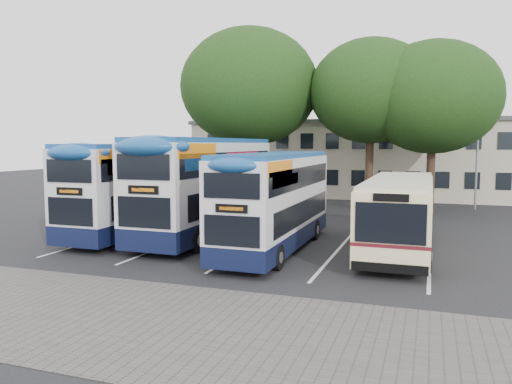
{
  "coord_description": "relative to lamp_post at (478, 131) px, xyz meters",
  "views": [
    {
      "loc": [
        3.19,
        -15.21,
        4.29
      ],
      "look_at": [
        -3.9,
        5.0,
        2.22
      ],
      "focal_mm": 35.0,
      "sensor_mm": 36.0,
      "label": 1
    }
  ],
  "objects": [
    {
      "name": "ground",
      "position": [
        -6.0,
        -19.97,
        -5.08
      ],
      "size": [
        120.0,
        120.0,
        0.0
      ],
      "primitive_type": "plane",
      "color": "black",
      "rests_on": "ground"
    },
    {
      "name": "paving_strip",
      "position": [
        -8.0,
        -24.97,
        -5.08
      ],
      "size": [
        40.0,
        6.0,
        0.01
      ],
      "primitive_type": "cube",
      "color": "#595654",
      "rests_on": "ground"
    },
    {
      "name": "bay_lines",
      "position": [
        -9.75,
        -14.97,
        -5.08
      ],
      "size": [
        14.12,
        11.0,
        0.01
      ],
      "color": "silver",
      "rests_on": "ground"
    },
    {
      "name": "depot_building",
      "position": [
        -6.0,
        7.02,
        -1.93
      ],
      "size": [
        32.4,
        8.4,
        6.2
      ],
      "color": "beige",
      "rests_on": "ground"
    },
    {
      "name": "lamp_post",
      "position": [
        0.0,
        0.0,
        0.0
      ],
      "size": [
        0.25,
        1.05,
        9.06
      ],
      "color": "gray",
      "rests_on": "ground"
    },
    {
      "name": "tree_left",
      "position": [
        -14.57,
        -3.0,
        3.02
      ],
      "size": [
        9.33,
        9.33,
        12.08
      ],
      "color": "black",
      "rests_on": "ground"
    },
    {
      "name": "tree_mid",
      "position": [
        -6.55,
        -2.45,
        2.53
      ],
      "size": [
        7.81,
        7.81,
        10.95
      ],
      "color": "black",
      "rests_on": "ground"
    },
    {
      "name": "tree_right",
      "position": [
        -2.8,
        -2.67,
        2.01
      ],
      "size": [
        8.06,
        8.06,
        10.53
      ],
      "color": "black",
      "rests_on": "ground"
    },
    {
      "name": "bus_dd_left",
      "position": [
        -15.81,
        -14.5,
        -2.72
      ],
      "size": [
        2.49,
        10.29,
        4.28
      ],
      "color": "black",
      "rests_on": "ground"
    },
    {
      "name": "bus_dd_mid",
      "position": [
        -12.6,
        -14.11,
        -2.58
      ],
      "size": [
        2.64,
        10.9,
        4.54
      ],
      "color": "black",
      "rests_on": "ground"
    },
    {
      "name": "bus_dd_right",
      "position": [
        -8.65,
        -16.11,
        -2.92
      ],
      "size": [
        2.28,
        9.43,
        3.93
      ],
      "color": "black",
      "rests_on": "ground"
    },
    {
      "name": "bus_single",
      "position": [
        -3.93,
        -14.51,
        -3.43
      ],
      "size": [
        2.49,
        9.79,
        2.92
      ],
      "color": "#FFEAAA",
      "rests_on": "ground"
    }
  ]
}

